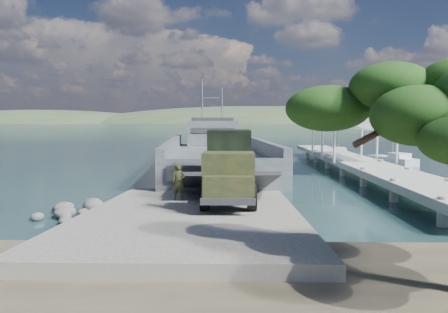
% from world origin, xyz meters
% --- Properties ---
extents(ground, '(1400.00, 1400.00, 0.00)m').
position_xyz_m(ground, '(0.00, 0.00, 0.00)').
color(ground, '#1C4145').
rests_on(ground, ground).
extents(boat_ramp, '(10.00, 18.00, 0.50)m').
position_xyz_m(boat_ramp, '(0.00, -1.00, 0.25)').
color(boat_ramp, '#65655D').
rests_on(boat_ramp, ground).
extents(shoreline_rocks, '(3.20, 5.60, 0.90)m').
position_xyz_m(shoreline_rocks, '(-6.20, 0.50, 0.00)').
color(shoreline_rocks, '#565653').
rests_on(shoreline_rocks, ground).
extents(distant_headlands, '(1000.00, 240.00, 48.00)m').
position_xyz_m(distant_headlands, '(50.00, 560.00, 0.00)').
color(distant_headlands, '#384B2F').
rests_on(distant_headlands, ground).
extents(pier, '(6.40, 44.00, 6.10)m').
position_xyz_m(pier, '(13.00, 18.77, 1.60)').
color(pier, '#B3B4A9').
rests_on(pier, ground).
extents(landing_craft, '(11.36, 35.80, 10.48)m').
position_xyz_m(landing_craft, '(0.19, 21.40, 0.86)').
color(landing_craft, '#40494C').
rests_on(landing_craft, ground).
extents(military_truck, '(2.71, 8.14, 3.76)m').
position_xyz_m(military_truck, '(1.71, 1.77, 2.37)').
color(military_truck, black).
rests_on(military_truck, boat_ramp).
extents(soldier, '(0.72, 0.53, 1.80)m').
position_xyz_m(soldier, '(-0.75, -0.48, 1.40)').
color(soldier, black).
rests_on(soldier, boat_ramp).
extents(sailboat_near, '(3.67, 6.51, 7.62)m').
position_xyz_m(sailboat_near, '(19.34, 25.90, 0.41)').
color(sailboat_near, white).
rests_on(sailboat_near, ground).
extents(sailboat_far, '(1.65, 5.31, 6.43)m').
position_xyz_m(sailboat_far, '(16.50, 38.65, 0.34)').
color(sailboat_far, white).
rests_on(sailboat_far, ground).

